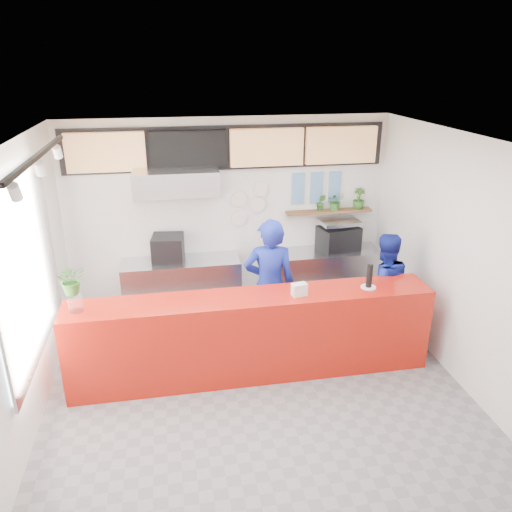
# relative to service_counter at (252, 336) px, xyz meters

# --- Properties ---
(floor) EXTENTS (5.00, 5.00, 0.00)m
(floor) POSITION_rel_service_counter_xyz_m (0.00, -0.40, -0.55)
(floor) COLOR slate
(floor) RESTS_ON ground
(ceiling) EXTENTS (5.00, 5.00, 0.00)m
(ceiling) POSITION_rel_service_counter_xyz_m (0.00, -0.40, 2.45)
(ceiling) COLOR silver
(wall_back) EXTENTS (5.00, 0.00, 5.00)m
(wall_back) POSITION_rel_service_counter_xyz_m (0.00, 2.10, 0.95)
(wall_back) COLOR white
(wall_back) RESTS_ON ground
(wall_left) EXTENTS (0.00, 5.00, 5.00)m
(wall_left) POSITION_rel_service_counter_xyz_m (-2.50, -0.40, 0.95)
(wall_left) COLOR white
(wall_left) RESTS_ON ground
(wall_right) EXTENTS (0.00, 5.00, 5.00)m
(wall_right) POSITION_rel_service_counter_xyz_m (2.50, -0.40, 0.95)
(wall_right) COLOR white
(wall_right) RESTS_ON ground
(service_counter) EXTENTS (4.50, 0.60, 1.10)m
(service_counter) POSITION_rel_service_counter_xyz_m (0.00, 0.00, 0.00)
(service_counter) COLOR #B0180C
(service_counter) RESTS_ON ground
(cream_band) EXTENTS (5.00, 0.02, 0.80)m
(cream_band) POSITION_rel_service_counter_xyz_m (0.00, 2.09, 2.05)
(cream_band) COLOR beige
(cream_band) RESTS_ON wall_back
(prep_bench) EXTENTS (1.80, 0.60, 0.90)m
(prep_bench) POSITION_rel_service_counter_xyz_m (-0.80, 1.80, -0.10)
(prep_bench) COLOR #B2B5BA
(prep_bench) RESTS_ON ground
(panini_oven) EXTENTS (0.51, 0.51, 0.41)m
(panini_oven) POSITION_rel_service_counter_xyz_m (-0.98, 1.80, 0.56)
(panini_oven) COLOR black
(panini_oven) RESTS_ON prep_bench
(extraction_hood) EXTENTS (1.20, 0.70, 0.35)m
(extraction_hood) POSITION_rel_service_counter_xyz_m (-0.80, 1.75, 1.60)
(extraction_hood) COLOR #B2B5BA
(extraction_hood) RESTS_ON ceiling
(hood_lip) EXTENTS (1.20, 0.69, 0.31)m
(hood_lip) POSITION_rel_service_counter_xyz_m (-0.80, 1.75, 1.40)
(hood_lip) COLOR #B2B5BA
(hood_lip) RESTS_ON ceiling
(right_bench) EXTENTS (1.80, 0.60, 0.90)m
(right_bench) POSITION_rel_service_counter_xyz_m (1.50, 1.80, -0.10)
(right_bench) COLOR #B2B5BA
(right_bench) RESTS_ON ground
(espresso_machine) EXTENTS (0.69, 0.56, 0.39)m
(espresso_machine) POSITION_rel_service_counter_xyz_m (1.72, 1.80, 0.55)
(espresso_machine) COLOR black
(espresso_machine) RESTS_ON right_bench
(espresso_tray) EXTENTS (0.65, 0.48, 0.06)m
(espresso_tray) POSITION_rel_service_counter_xyz_m (1.72, 1.80, 0.83)
(espresso_tray) COLOR #ABAEB2
(espresso_tray) RESTS_ON espresso_machine
(herb_shelf) EXTENTS (1.40, 0.18, 0.04)m
(herb_shelf) POSITION_rel_service_counter_xyz_m (1.60, 2.00, 0.95)
(herb_shelf) COLOR brown
(herb_shelf) RESTS_ON wall_back
(menu_board_far_left) EXTENTS (1.10, 0.10, 0.55)m
(menu_board_far_left) POSITION_rel_service_counter_xyz_m (-1.75, 1.98, 2.00)
(menu_board_far_left) COLOR tan
(menu_board_far_left) RESTS_ON wall_back
(menu_board_mid_left) EXTENTS (1.10, 0.10, 0.55)m
(menu_board_mid_left) POSITION_rel_service_counter_xyz_m (-0.59, 1.98, 2.00)
(menu_board_mid_left) COLOR black
(menu_board_mid_left) RESTS_ON wall_back
(menu_board_mid_right) EXTENTS (1.10, 0.10, 0.55)m
(menu_board_mid_right) POSITION_rel_service_counter_xyz_m (0.57, 1.98, 2.00)
(menu_board_mid_right) COLOR tan
(menu_board_mid_right) RESTS_ON wall_back
(menu_board_far_right) EXTENTS (1.10, 0.10, 0.55)m
(menu_board_far_right) POSITION_rel_service_counter_xyz_m (1.73, 1.98, 2.00)
(menu_board_far_right) COLOR tan
(menu_board_far_right) RESTS_ON wall_back
(soffit) EXTENTS (4.80, 0.04, 0.65)m
(soffit) POSITION_rel_service_counter_xyz_m (0.00, 2.06, 2.00)
(soffit) COLOR black
(soffit) RESTS_ON wall_back
(window_pane) EXTENTS (0.04, 2.20, 1.90)m
(window_pane) POSITION_rel_service_counter_xyz_m (-2.47, -0.10, 1.15)
(window_pane) COLOR silver
(window_pane) RESTS_ON wall_left
(window_frame) EXTENTS (0.03, 2.30, 2.00)m
(window_frame) POSITION_rel_service_counter_xyz_m (-2.45, -0.10, 1.15)
(window_frame) COLOR #B2B5BA
(window_frame) RESTS_ON wall_left
(track_rail) EXTENTS (0.05, 2.40, 0.04)m
(track_rail) POSITION_rel_service_counter_xyz_m (-2.10, -0.40, 2.39)
(track_rail) COLOR black
(track_rail) RESTS_ON ceiling
(dec_plate_a) EXTENTS (0.24, 0.03, 0.24)m
(dec_plate_a) POSITION_rel_service_counter_xyz_m (0.15, 2.07, 1.20)
(dec_plate_a) COLOR silver
(dec_plate_a) RESTS_ON wall_back
(dec_plate_b) EXTENTS (0.24, 0.03, 0.24)m
(dec_plate_b) POSITION_rel_service_counter_xyz_m (0.45, 2.07, 1.10)
(dec_plate_b) COLOR silver
(dec_plate_b) RESTS_ON wall_back
(dec_plate_c) EXTENTS (0.24, 0.03, 0.24)m
(dec_plate_c) POSITION_rel_service_counter_xyz_m (0.15, 2.07, 0.90)
(dec_plate_c) COLOR silver
(dec_plate_c) RESTS_ON wall_back
(dec_plate_d) EXTENTS (0.24, 0.03, 0.24)m
(dec_plate_d) POSITION_rel_service_counter_xyz_m (0.50, 2.07, 1.35)
(dec_plate_d) COLOR silver
(dec_plate_d) RESTS_ON wall_back
(photo_frame_a) EXTENTS (0.20, 0.02, 0.25)m
(photo_frame_a) POSITION_rel_service_counter_xyz_m (1.10, 2.08, 1.45)
(photo_frame_a) COLOR #598CBF
(photo_frame_a) RESTS_ON wall_back
(photo_frame_b) EXTENTS (0.20, 0.02, 0.25)m
(photo_frame_b) POSITION_rel_service_counter_xyz_m (1.40, 2.08, 1.45)
(photo_frame_b) COLOR #598CBF
(photo_frame_b) RESTS_ON wall_back
(photo_frame_c) EXTENTS (0.20, 0.02, 0.25)m
(photo_frame_c) POSITION_rel_service_counter_xyz_m (1.70, 2.08, 1.45)
(photo_frame_c) COLOR #598CBF
(photo_frame_c) RESTS_ON wall_back
(photo_frame_d) EXTENTS (0.20, 0.02, 0.25)m
(photo_frame_d) POSITION_rel_service_counter_xyz_m (1.10, 2.08, 1.20)
(photo_frame_d) COLOR #598CBF
(photo_frame_d) RESTS_ON wall_back
(photo_frame_e) EXTENTS (0.20, 0.02, 0.25)m
(photo_frame_e) POSITION_rel_service_counter_xyz_m (1.40, 2.08, 1.20)
(photo_frame_e) COLOR #598CBF
(photo_frame_e) RESTS_ON wall_back
(photo_frame_f) EXTENTS (0.20, 0.02, 0.25)m
(photo_frame_f) POSITION_rel_service_counter_xyz_m (1.70, 2.08, 1.20)
(photo_frame_f) COLOR #598CBF
(photo_frame_f) RESTS_ON wall_back
(staff_center) EXTENTS (0.75, 0.56, 1.89)m
(staff_center) POSITION_rel_service_counter_xyz_m (0.33, 0.57, 0.39)
(staff_center) COLOR navy
(staff_center) RESTS_ON ground
(staff_right) EXTENTS (0.80, 0.62, 1.61)m
(staff_right) POSITION_rel_service_counter_xyz_m (1.93, 0.51, 0.25)
(staff_right) COLOR navy
(staff_right) RESTS_ON ground
(herb_b) EXTENTS (0.18, 0.16, 0.27)m
(herb_b) POSITION_rel_service_counter_xyz_m (1.46, 2.00, 1.10)
(herb_b) COLOR #2D6222
(herb_b) RESTS_ON herb_shelf
(herb_c) EXTENTS (0.29, 0.25, 0.30)m
(herb_c) POSITION_rel_service_counter_xyz_m (1.70, 2.00, 1.12)
(herb_c) COLOR #2D6222
(herb_c) RESTS_ON herb_shelf
(herb_d) EXTENTS (0.22, 0.20, 0.33)m
(herb_d) POSITION_rel_service_counter_xyz_m (2.09, 2.00, 1.14)
(herb_d) COLOR #2D6222
(herb_d) RESTS_ON herb_shelf
(glass_vase) EXTENTS (0.20, 0.20, 0.20)m
(glass_vase) POSITION_rel_service_counter_xyz_m (-2.04, -0.01, 0.65)
(glass_vase) COLOR silver
(glass_vase) RESTS_ON service_counter
(basil_vase) EXTENTS (0.38, 0.35, 0.35)m
(basil_vase) POSITION_rel_service_counter_xyz_m (-2.04, -0.01, 0.95)
(basil_vase) COLOR #2D6222
(basil_vase) RESTS_ON glass_vase
(napkin_holder) EXTENTS (0.20, 0.14, 0.16)m
(napkin_holder) POSITION_rel_service_counter_xyz_m (0.56, -0.08, 0.63)
(napkin_holder) COLOR silver
(napkin_holder) RESTS_ON service_counter
(white_plate) EXTENTS (0.20, 0.20, 0.01)m
(white_plate) POSITION_rel_service_counter_xyz_m (1.48, -0.03, 0.56)
(white_plate) COLOR silver
(white_plate) RESTS_ON service_counter
(pepper_mill) EXTENTS (0.09, 0.09, 0.30)m
(pepper_mill) POSITION_rel_service_counter_xyz_m (1.48, -0.03, 0.72)
(pepper_mill) COLOR black
(pepper_mill) RESTS_ON white_plate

